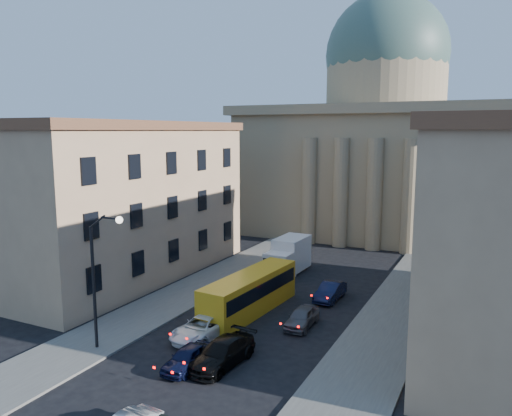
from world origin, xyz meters
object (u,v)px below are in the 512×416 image
(city_bus, at_px, (250,292))
(box_truck, at_px, (288,257))
(car_left_near, at_px, (188,358))
(street_lamp, at_px, (99,270))

(city_bus, distance_m, box_truck, 11.27)
(car_left_near, height_order, box_truck, box_truck)
(car_left_near, xyz_separation_m, city_bus, (-0.87, 9.82, 0.96))
(box_truck, bearing_deg, street_lamp, -98.46)
(street_lamp, height_order, city_bus, street_lamp)
(street_lamp, bearing_deg, car_left_near, 3.51)
(car_left_near, bearing_deg, city_bus, 95.57)
(car_left_near, bearing_deg, street_lamp, -175.97)
(street_lamp, height_order, box_truck, street_lamp)
(box_truck, bearing_deg, city_bus, -80.74)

